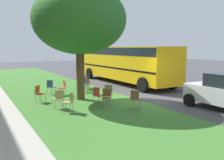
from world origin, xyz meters
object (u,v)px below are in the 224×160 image
at_px(chair_2, 136,98).
at_px(school_bus, 125,61).
at_px(chair_4, 98,94).
at_px(chair_0, 59,98).
at_px(street_tree, 79,20).
at_px(chair_6, 51,86).
at_px(chair_3, 63,87).
at_px(chair_8, 85,84).
at_px(chair_7, 39,92).
at_px(chair_10, 107,96).
at_px(chair_11, 86,81).
at_px(chair_1, 108,92).
at_px(chair_5, 86,82).
at_px(chair_9, 69,101).

xyz_separation_m(chair_2, school_bus, (7.16, -4.12, 1.24)).
bearing_deg(school_bus, chair_4, 136.58).
relative_size(chair_0, school_bus, 0.08).
xyz_separation_m(street_tree, chair_6, (2.13, 1.03, -3.73)).
xyz_separation_m(street_tree, chair_3, (1.58, 0.49, -3.73)).
relative_size(chair_4, chair_8, 1.00).
xyz_separation_m(chair_2, chair_7, (3.58, 3.50, 0.00)).
bearing_deg(chair_6, chair_10, -162.12).
relative_size(chair_0, chair_11, 1.00).
bearing_deg(chair_0, chair_1, -87.44).
bearing_deg(street_tree, chair_10, -170.51).
xyz_separation_m(chair_3, chair_8, (0.17, -1.54, 0.00)).
distance_m(street_tree, chair_6, 4.42).
height_order(chair_3, chair_4, same).
xyz_separation_m(chair_4, chair_11, (4.77, -1.49, 0.00)).
bearing_deg(school_bus, chair_2, 150.10).
height_order(chair_5, chair_7, same).
bearing_deg(chair_0, chair_7, 13.96).
xyz_separation_m(chair_9, school_bus, (6.23, -6.98, 1.24)).
bearing_deg(chair_4, chair_9, 111.67).
height_order(street_tree, chair_4, street_tree).
bearing_deg(chair_4, chair_0, 84.90).
height_order(chair_9, chair_11, same).
height_order(chair_1, chair_3, same).
bearing_deg(chair_2, chair_6, 24.02).
bearing_deg(street_tree, chair_8, -31.09).
bearing_deg(chair_11, chair_9, 149.46).
distance_m(chair_6, school_bus, 6.86).
xyz_separation_m(chair_2, chair_6, (5.35, 2.39, 0.00)).
height_order(chair_0, chair_11, same).
bearing_deg(chair_7, chair_10, -135.87).
distance_m(chair_1, chair_6, 3.99).
xyz_separation_m(chair_7, chair_11, (2.81, -3.86, 0.00)).
xyz_separation_m(chair_2, chair_9, (0.93, 2.86, 0.00)).
distance_m(chair_7, chair_8, 3.48).
relative_size(chair_3, chair_5, 1.00).
distance_m(street_tree, chair_5, 4.73).
relative_size(chair_1, chair_4, 1.00).
bearing_deg(chair_10, chair_8, -9.64).
xyz_separation_m(chair_0, chair_1, (0.12, -2.68, 0.00)).
bearing_deg(street_tree, chair_4, -171.81).
bearing_deg(chair_9, street_tree, -33.32).
xyz_separation_m(chair_0, chair_3, (3.01, -1.21, 0.00)).
bearing_deg(chair_5, chair_0, 141.54).
bearing_deg(chair_7, chair_8, -66.59).
xyz_separation_m(chair_3, chair_9, (-3.87, 1.02, 0.00)).
xyz_separation_m(chair_5, chair_7, (-2.16, 3.58, 0.00)).
bearing_deg(chair_7, chair_1, -118.07).
relative_size(chair_1, chair_2, 1.00).
distance_m(chair_4, chair_8, 3.44).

